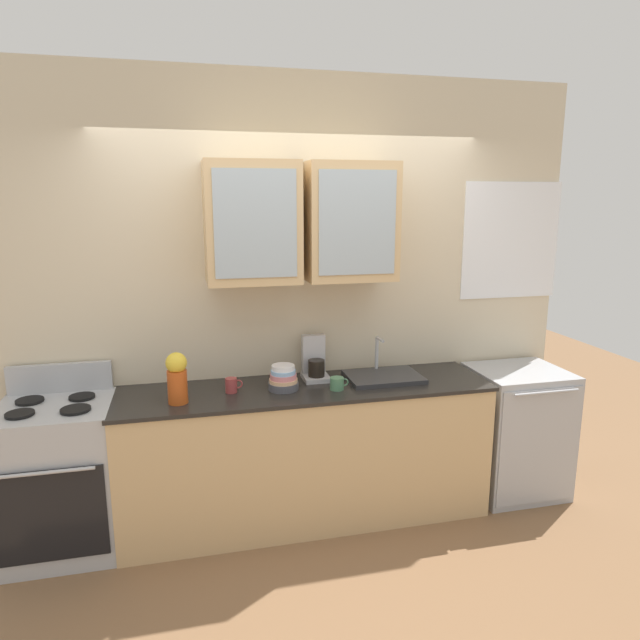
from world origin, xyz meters
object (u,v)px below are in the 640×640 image
(bowl_stack, at_px, (283,378))
(dishwasher, at_px, (516,431))
(sink_faucet, at_px, (383,376))
(stove_range, at_px, (60,477))
(coffee_maker, at_px, (315,363))
(cup_near_bowls, at_px, (232,385))
(vase, at_px, (177,377))
(cup_near_sink, at_px, (337,383))

(bowl_stack, bearing_deg, dishwasher, 0.28)
(bowl_stack, bearing_deg, sink_faucet, 4.12)
(stove_range, height_order, coffee_maker, coffee_maker)
(sink_faucet, relative_size, cup_near_bowls, 4.49)
(sink_faucet, height_order, bowl_stack, sink_faucet)
(dishwasher, xyz_separation_m, coffee_maker, (-1.45, 0.17, 0.56))
(bowl_stack, relative_size, vase, 0.62)
(sink_faucet, xyz_separation_m, coffee_maker, (-0.44, 0.12, 0.09))
(sink_faucet, xyz_separation_m, bowl_stack, (-0.69, -0.05, 0.05))
(vase, bearing_deg, bowl_stack, 8.41)
(cup_near_sink, bearing_deg, coffee_maker, 108.48)
(stove_range, xyz_separation_m, dishwasher, (3.05, -0.00, -0.01))
(cup_near_sink, height_order, dishwasher, cup_near_sink)
(sink_faucet, relative_size, vase, 1.59)
(sink_faucet, bearing_deg, dishwasher, -2.35)
(stove_range, height_order, bowl_stack, stove_range)
(vase, distance_m, cup_near_bowls, 0.36)
(dishwasher, bearing_deg, sink_faucet, 177.65)
(coffee_maker, bearing_deg, bowl_stack, -144.45)
(vase, distance_m, dishwasher, 2.42)
(coffee_maker, bearing_deg, cup_near_bowls, -164.65)
(stove_range, distance_m, dishwasher, 3.05)
(stove_range, height_order, cup_near_bowls, stove_range)
(sink_faucet, bearing_deg, bowl_stack, -175.88)
(stove_range, relative_size, bowl_stack, 5.71)
(bowl_stack, relative_size, dishwasher, 0.21)
(cup_near_bowls, xyz_separation_m, dishwasher, (2.01, -0.01, -0.50))
(vase, relative_size, coffee_maker, 1.06)
(cup_near_sink, relative_size, coffee_maker, 0.42)
(sink_faucet, relative_size, bowl_stack, 2.56)
(sink_faucet, relative_size, coffee_maker, 1.68)
(cup_near_sink, bearing_deg, stove_range, 176.75)
(bowl_stack, xyz_separation_m, dishwasher, (1.69, 0.01, -0.53))
(cup_near_sink, distance_m, dishwasher, 1.45)
(sink_faucet, xyz_separation_m, vase, (-1.33, -0.14, 0.14))
(coffee_maker, bearing_deg, sink_faucet, -15.73)
(cup_near_sink, bearing_deg, dishwasher, 3.84)
(cup_near_bowls, height_order, coffee_maker, coffee_maker)
(cup_near_sink, bearing_deg, cup_near_bowls, 171.13)
(cup_near_sink, distance_m, coffee_maker, 0.28)
(bowl_stack, distance_m, dishwasher, 1.77)
(sink_faucet, xyz_separation_m, dishwasher, (1.01, -0.04, -0.47))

